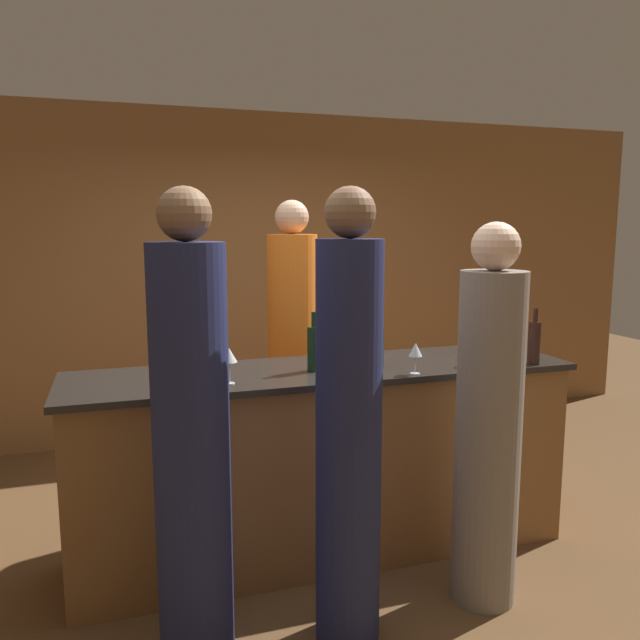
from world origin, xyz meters
name	(u,v)px	position (x,y,z in m)	size (l,w,h in m)	color
ground_plane	(325,549)	(0.00, 0.00, 0.00)	(14.00, 14.00, 0.00)	brown
back_wall	(244,276)	(0.00, 2.23, 1.40)	(8.00, 0.06, 2.80)	olive
bar_counter	(325,460)	(0.00, 0.00, 0.53)	(2.77, 0.69, 1.06)	brown
bartender	(293,363)	(0.01, 0.70, 0.94)	(0.32, 0.32, 1.99)	orange
guest_0	(349,432)	(-0.14, -0.75, 0.95)	(0.29, 0.29, 1.99)	#1E234C
guest_1	(488,428)	(0.60, -0.68, 0.87)	(0.31, 0.31, 1.85)	gray
guest_2	(192,447)	(-0.80, -0.68, 0.94)	(0.31, 0.31, 1.98)	#1E234C
wine_bottle_0	(377,346)	(0.29, -0.04, 1.18)	(0.07, 0.07, 0.29)	black
wine_bottle_1	(534,342)	(1.14, -0.28, 1.19)	(0.07, 0.07, 0.32)	black
wine_bottle_2	(314,348)	(-0.08, -0.05, 1.19)	(0.07, 0.07, 0.32)	black
wine_glass_0	(415,351)	(0.40, -0.29, 1.19)	(0.07, 0.07, 0.17)	silver
wine_glass_1	(229,356)	(-0.56, -0.19, 1.20)	(0.08, 0.08, 0.18)	silver
wine_glass_2	(473,344)	(0.80, -0.20, 1.18)	(0.07, 0.07, 0.16)	silver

